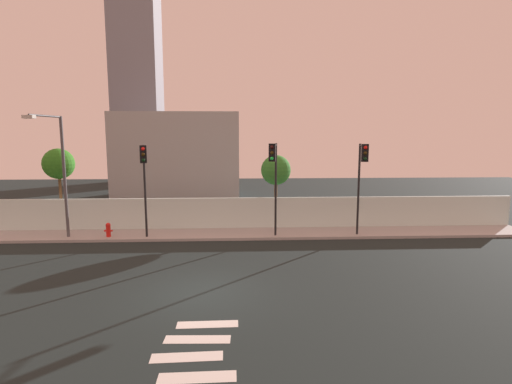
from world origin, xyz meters
TOP-DOWN VIEW (x-y plane):
  - ground_plane at (0.00, 0.00)m, footprint 80.00×80.00m
  - sidewalk at (0.00, 8.20)m, footprint 36.00×2.40m
  - perimeter_wall at (0.00, 9.49)m, footprint 36.00×0.18m
  - crosswalk_marking at (0.33, -4.10)m, footprint 2.44×3.88m
  - traffic_light_left at (3.22, 6.88)m, footprint 0.56×1.54m
  - traffic_light_center at (7.85, 6.80)m, footprint 0.43×1.68m
  - traffic_light_right at (-3.53, 7.08)m, footprint 0.44×1.14m
  - street_lamp_curbside at (-7.98, 7.43)m, footprint 0.97×2.28m
  - fire_hydrant at (-5.69, 7.61)m, footprint 0.44×0.26m
  - roadside_tree_leftmost at (-9.38, 10.48)m, footprint 1.83×1.83m
  - roadside_tree_midleft at (3.68, 10.48)m, footprint 1.84×1.84m
  - low_building_distant at (-4.19, 23.49)m, footprint 11.30×6.00m
  - tower_on_skyline at (-10.72, 35.49)m, footprint 5.39×5.00m

SIDE VIEW (x-z plane):
  - ground_plane at x=0.00m, z-range 0.00..0.00m
  - crosswalk_marking at x=0.33m, z-range 0.00..0.01m
  - sidewalk at x=0.00m, z-range 0.00..0.15m
  - fire_hydrant at x=-5.69m, z-range 0.18..0.94m
  - perimeter_wall at x=0.00m, z-range 0.15..1.95m
  - roadside_tree_midleft at x=3.68m, z-range 1.26..5.69m
  - traffic_light_right at x=-3.53m, z-range 1.26..6.20m
  - traffic_light_center at x=7.85m, z-range 1.30..6.30m
  - traffic_light_left at x=3.22m, z-range 1.29..6.32m
  - low_building_distant at x=-4.19m, z-range 0.00..7.75m
  - roadside_tree_leftmost at x=-9.38m, z-range 1.48..6.33m
  - street_lamp_curbside at x=-7.98m, z-range 0.81..7.24m
  - tower_on_skyline at x=-10.72m, z-range 0.00..26.30m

